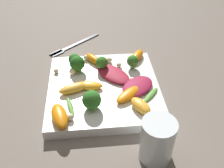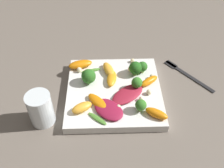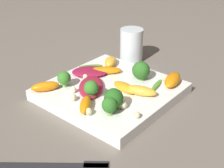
# 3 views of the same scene
# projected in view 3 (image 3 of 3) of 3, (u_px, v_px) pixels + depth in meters

# --- Properties ---
(ground_plane) EXTENTS (2.40, 2.40, 0.00)m
(ground_plane) POSITION_uv_depth(u_px,v_px,m) (111.00, 96.00, 0.72)
(ground_plane) COLOR #6B6056
(plate) EXTENTS (0.27, 0.27, 0.02)m
(plate) POSITION_uv_depth(u_px,v_px,m) (111.00, 91.00, 0.71)
(plate) COLOR white
(plate) RESTS_ON ground_plane
(drinking_glass) EXTENTS (0.06, 0.06, 0.09)m
(drinking_glass) POSITION_uv_depth(u_px,v_px,m) (131.00, 45.00, 0.88)
(drinking_glass) COLOR white
(drinking_glass) RESTS_ON ground_plane
(fork) EXTENTS (0.16, 0.13, 0.01)m
(fork) POSITION_uv_depth(u_px,v_px,m) (65.00, 165.00, 0.52)
(fork) COLOR #262628
(fork) RESTS_ON ground_plane
(radicchio_leaf_0) EXTENTS (0.11, 0.10, 0.01)m
(radicchio_leaf_0) POSITION_uv_depth(u_px,v_px,m) (90.00, 72.00, 0.76)
(radicchio_leaf_0) COLOR maroon
(radicchio_leaf_0) RESTS_ON plate
(radicchio_leaf_1) EXTENTS (0.11, 0.11, 0.01)m
(radicchio_leaf_1) POSITION_uv_depth(u_px,v_px,m) (91.00, 87.00, 0.70)
(radicchio_leaf_1) COLOR maroon
(radicchio_leaf_1) RESTS_ON plate
(orange_segment_0) EXTENTS (0.06, 0.06, 0.02)m
(orange_segment_0) POSITION_uv_depth(u_px,v_px,m) (85.00, 105.00, 0.62)
(orange_segment_0) COLOR orange
(orange_segment_0) RESTS_ON plate
(orange_segment_1) EXTENTS (0.08, 0.07, 0.02)m
(orange_segment_1) POSITION_uv_depth(u_px,v_px,m) (105.00, 70.00, 0.77)
(orange_segment_1) COLOR orange
(orange_segment_1) RESTS_ON plate
(orange_segment_2) EXTENTS (0.05, 0.06, 0.02)m
(orange_segment_2) POSITION_uv_depth(u_px,v_px,m) (111.00, 62.00, 0.80)
(orange_segment_2) COLOR #FCAD33
(orange_segment_2) RESTS_ON plate
(orange_segment_3) EXTENTS (0.08, 0.05, 0.02)m
(orange_segment_3) POSITION_uv_depth(u_px,v_px,m) (140.00, 91.00, 0.67)
(orange_segment_3) COLOR #FCAD33
(orange_segment_3) RESTS_ON plate
(orange_segment_4) EXTENTS (0.05, 0.08, 0.02)m
(orange_segment_4) POSITION_uv_depth(u_px,v_px,m) (173.00, 80.00, 0.72)
(orange_segment_4) COLOR orange
(orange_segment_4) RESTS_ON plate
(orange_segment_5) EXTENTS (0.07, 0.04, 0.02)m
(orange_segment_5) POSITION_uv_depth(u_px,v_px,m) (125.00, 87.00, 0.69)
(orange_segment_5) COLOR orange
(orange_segment_5) RESTS_ON plate
(orange_segment_6) EXTENTS (0.05, 0.07, 0.02)m
(orange_segment_6) POSITION_uv_depth(u_px,v_px,m) (45.00, 86.00, 0.69)
(orange_segment_6) COLOR orange
(orange_segment_6) RESTS_ON plate
(broccoli_floret_0) EXTENTS (0.04, 0.04, 0.04)m
(broccoli_floret_0) POSITION_uv_depth(u_px,v_px,m) (114.00, 98.00, 0.62)
(broccoli_floret_0) COLOR #84AD5B
(broccoli_floret_0) RESTS_ON plate
(broccoli_floret_1) EXTENTS (0.03, 0.03, 0.04)m
(broccoli_floret_1) POSITION_uv_depth(u_px,v_px,m) (64.00, 78.00, 0.70)
(broccoli_floret_1) COLOR #7A9E51
(broccoli_floret_1) RESTS_ON plate
(broccoli_floret_2) EXTENTS (0.04, 0.04, 0.05)m
(broccoli_floret_2) POSITION_uv_depth(u_px,v_px,m) (141.00, 71.00, 0.73)
(broccoli_floret_2) COLOR #7A9E51
(broccoli_floret_2) RESTS_ON plate
(broccoli_floret_3) EXTENTS (0.03, 0.03, 0.04)m
(broccoli_floret_3) POSITION_uv_depth(u_px,v_px,m) (91.00, 88.00, 0.66)
(broccoli_floret_3) COLOR #84AD5B
(broccoli_floret_3) RESTS_ON plate
(broccoli_floret_4) EXTENTS (0.03, 0.03, 0.04)m
(broccoli_floret_4) POSITION_uv_depth(u_px,v_px,m) (110.00, 105.00, 0.60)
(broccoli_floret_4) COLOR #7A9E51
(broccoli_floret_4) RESTS_ON plate
(arugula_sprig_0) EXTENTS (0.03, 0.06, 0.01)m
(arugula_sprig_0) POSITION_uv_depth(u_px,v_px,m) (157.00, 85.00, 0.71)
(arugula_sprig_0) COLOR #518E33
(arugula_sprig_0) RESTS_ON plate
(arugula_sprig_1) EXTENTS (0.05, 0.06, 0.01)m
(arugula_sprig_1) POSITION_uv_depth(u_px,v_px,m) (91.00, 66.00, 0.80)
(arugula_sprig_1) COLOR #518E33
(arugula_sprig_1) RESTS_ON plate
(macadamia_nut_0) EXTENTS (0.02, 0.02, 0.02)m
(macadamia_nut_0) POSITION_uv_depth(u_px,v_px,m) (165.00, 78.00, 0.73)
(macadamia_nut_0) COLOR beige
(macadamia_nut_0) RESTS_ON plate
(macadamia_nut_1) EXTENTS (0.02, 0.02, 0.02)m
(macadamia_nut_1) POSITION_uv_depth(u_px,v_px,m) (73.00, 97.00, 0.65)
(macadamia_nut_1) COLOR beige
(macadamia_nut_1) RESTS_ON plate
(macadamia_nut_2) EXTENTS (0.01, 0.01, 0.01)m
(macadamia_nut_2) POSITION_uv_depth(u_px,v_px,m) (85.00, 77.00, 0.74)
(macadamia_nut_2) COLOR beige
(macadamia_nut_2) RESTS_ON plate
(macadamia_nut_3) EXTENTS (0.02, 0.02, 0.02)m
(macadamia_nut_3) POSITION_uv_depth(u_px,v_px,m) (89.00, 111.00, 0.60)
(macadamia_nut_3) COLOR beige
(macadamia_nut_3) RESTS_ON plate
(macadamia_nut_4) EXTENTS (0.02, 0.02, 0.02)m
(macadamia_nut_4) POSITION_uv_depth(u_px,v_px,m) (123.00, 104.00, 0.62)
(macadamia_nut_4) COLOR beige
(macadamia_nut_4) RESTS_ON plate
(macadamia_nut_5) EXTENTS (0.01, 0.01, 0.01)m
(macadamia_nut_5) POSITION_uv_depth(u_px,v_px,m) (137.00, 115.00, 0.60)
(macadamia_nut_5) COLOR beige
(macadamia_nut_5) RESTS_ON plate
(macadamia_nut_6) EXTENTS (0.01, 0.01, 0.01)m
(macadamia_nut_6) POSITION_uv_depth(u_px,v_px,m) (73.00, 90.00, 0.68)
(macadamia_nut_6) COLOR beige
(macadamia_nut_6) RESTS_ON plate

